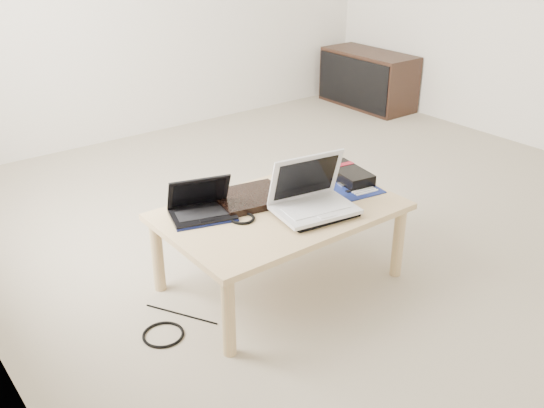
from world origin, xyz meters
TOP-DOWN VIEW (x-y plane):
  - ground at (0.00, 0.00)m, footprint 4.00×4.00m
  - coffee_table at (-0.74, -0.43)m, footprint 1.10×0.70m
  - media_cabinet at (1.77, 1.45)m, footprint 0.41×0.90m
  - book at (-0.80, -0.28)m, footprint 0.37×0.33m
  - netbook at (-1.06, -0.27)m, footprint 0.33×0.28m
  - tablet at (-0.69, -0.36)m, footprint 0.25×0.21m
  - remote at (-0.64, -0.42)m, footprint 0.13×0.24m
  - neoprene_sleeve at (-0.64, -0.58)m, footprint 0.36×0.28m
  - white_laptop at (-0.65, -0.55)m, footprint 0.39×0.31m
  - motherboard at (-0.30, -0.46)m, footprint 0.26×0.31m
  - gpu_box at (-0.26, -0.38)m, footprint 0.19×0.31m
  - cable_coil at (-0.94, -0.42)m, footprint 0.14×0.14m
  - floor_cable_coil at (-1.40, -0.46)m, footprint 0.19×0.19m
  - floor_cable_trail at (-1.26, -0.38)m, footprint 0.19×0.32m

SIDE VIEW (x-z plane):
  - ground at x=0.00m, z-range 0.00..0.00m
  - floor_cable_trail at x=-1.26m, z-range 0.00..0.01m
  - floor_cable_coil at x=-1.40m, z-range 0.00..0.01m
  - media_cabinet at x=1.77m, z-range 0.00..0.50m
  - coffee_table at x=-0.74m, z-range 0.15..0.55m
  - motherboard at x=-0.30m, z-range 0.40..0.41m
  - tablet at x=-0.69m, z-range 0.40..0.41m
  - cable_coil at x=-0.94m, z-range 0.40..0.41m
  - neoprene_sleeve at x=-0.64m, z-range 0.40..0.42m
  - remote at x=-0.64m, z-range 0.40..0.42m
  - book at x=-0.80m, z-range 0.40..0.43m
  - gpu_box at x=-0.26m, z-range 0.40..0.46m
  - netbook at x=-1.06m, z-range 0.35..0.53m
  - white_laptop at x=-0.65m, z-range 0.35..0.60m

